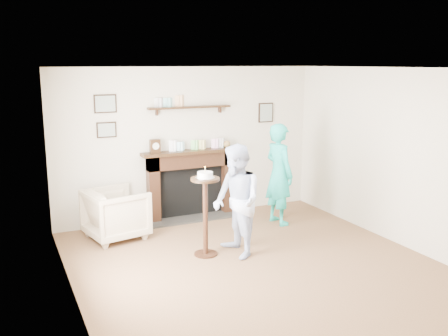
{
  "coord_description": "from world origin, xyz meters",
  "views": [
    {
      "loc": [
        -2.89,
        -5.18,
        2.56
      ],
      "look_at": [
        -0.09,
        0.9,
        1.14
      ],
      "focal_mm": 40.0,
      "sensor_mm": 36.0,
      "label": 1
    }
  ],
  "objects_px": {
    "man": "(237,255)",
    "woman": "(278,223)",
    "armchair": "(117,238)",
    "pedestal_table": "(205,201)"
  },
  "relations": [
    {
      "from": "armchair",
      "to": "woman",
      "type": "xyz_separation_m",
      "value": [
        2.55,
        -0.39,
        0.0
      ]
    },
    {
      "from": "pedestal_table",
      "to": "man",
      "type": "bearing_deg",
      "value": -27.72
    },
    {
      "from": "man",
      "to": "pedestal_table",
      "type": "height_order",
      "value": "pedestal_table"
    },
    {
      "from": "armchair",
      "to": "man",
      "type": "bearing_deg",
      "value": -147.9
    },
    {
      "from": "man",
      "to": "woman",
      "type": "distance_m",
      "value": 1.57
    },
    {
      "from": "woman",
      "to": "man",
      "type": "bearing_deg",
      "value": 122.76
    },
    {
      "from": "armchair",
      "to": "man",
      "type": "height_order",
      "value": "man"
    },
    {
      "from": "armchair",
      "to": "woman",
      "type": "height_order",
      "value": "woman"
    },
    {
      "from": "woman",
      "to": "pedestal_table",
      "type": "bearing_deg",
      "value": 110.29
    },
    {
      "from": "man",
      "to": "pedestal_table",
      "type": "xyz_separation_m",
      "value": [
        -0.37,
        0.2,
        0.76
      ]
    }
  ]
}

